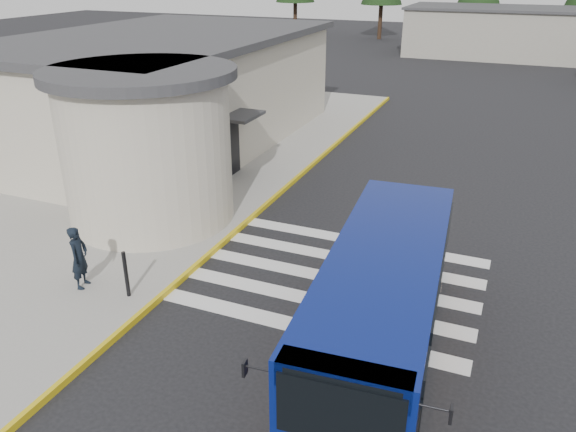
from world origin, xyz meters
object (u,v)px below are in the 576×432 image
at_px(pedestrian_a, 79,257).
at_px(bollard, 126,274).
at_px(pedestrian_b, 97,215).
at_px(transit_bus, 382,305).

height_order(pedestrian_a, bollard, pedestrian_a).
height_order(pedestrian_b, bollard, pedestrian_b).
distance_m(transit_bus, pedestrian_a, 7.67).
xyz_separation_m(transit_bus, pedestrian_a, (-7.65, -0.57, -0.18)).
height_order(pedestrian_a, pedestrian_b, pedestrian_a).
height_order(transit_bus, bollard, transit_bus).
bearing_deg(transit_bus, pedestrian_b, 164.26).
bearing_deg(transit_bus, bollard, -179.77).
relative_size(pedestrian_b, bollard, 1.23).
bearing_deg(pedestrian_b, pedestrian_a, -3.86).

